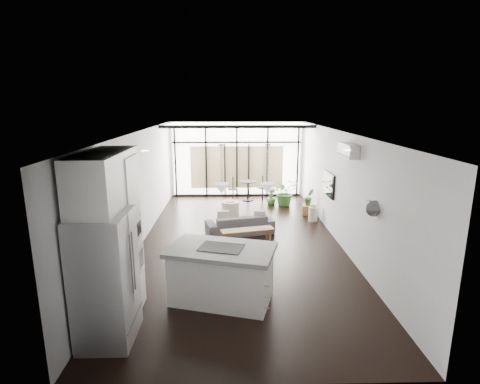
{
  "coord_description": "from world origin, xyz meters",
  "views": [
    {
      "loc": [
        -0.24,
        -9.02,
        3.48
      ],
      "look_at": [
        0.0,
        0.3,
        1.25
      ],
      "focal_mm": 28.0,
      "sensor_mm": 36.0,
      "label": 1
    }
  ],
  "objects_px": {
    "fridge": "(106,278)",
    "tv": "(328,184)",
    "island": "(222,274)",
    "milk_can": "(313,212)",
    "sofa": "(240,221)",
    "console_bench": "(247,237)",
    "pouf": "(230,208)"
  },
  "relations": [
    {
      "from": "fridge",
      "to": "tv",
      "type": "relative_size",
      "value": 1.79
    },
    {
      "from": "island",
      "to": "fridge",
      "type": "bearing_deg",
      "value": -131.2
    },
    {
      "from": "milk_can",
      "to": "sofa",
      "type": "bearing_deg",
      "value": -155.28
    },
    {
      "from": "console_bench",
      "to": "milk_can",
      "type": "xyz_separation_m",
      "value": [
        2.07,
        1.93,
        0.06
      ]
    },
    {
      "from": "fridge",
      "to": "pouf",
      "type": "height_order",
      "value": "fridge"
    },
    {
      "from": "console_bench",
      "to": "tv",
      "type": "xyz_separation_m",
      "value": [
        2.29,
        1.23,
        1.09
      ]
    },
    {
      "from": "sofa",
      "to": "pouf",
      "type": "xyz_separation_m",
      "value": [
        -0.25,
        1.7,
        -0.13
      ]
    },
    {
      "from": "milk_can",
      "to": "tv",
      "type": "bearing_deg",
      "value": -72.66
    },
    {
      "from": "fridge",
      "to": "milk_can",
      "type": "distance_m",
      "value": 7.15
    },
    {
      "from": "fridge",
      "to": "tv",
      "type": "distance_m",
      "value": 6.72
    },
    {
      "from": "pouf",
      "to": "island",
      "type": "bearing_deg",
      "value": -91.77
    },
    {
      "from": "island",
      "to": "console_bench",
      "type": "distance_m",
      "value": 2.72
    },
    {
      "from": "island",
      "to": "console_bench",
      "type": "xyz_separation_m",
      "value": [
        0.58,
        2.64,
        -0.29
      ]
    },
    {
      "from": "fridge",
      "to": "sofa",
      "type": "relative_size",
      "value": 1.08
    },
    {
      "from": "sofa",
      "to": "milk_can",
      "type": "xyz_separation_m",
      "value": [
        2.24,
        1.03,
        -0.09
      ]
    },
    {
      "from": "sofa",
      "to": "tv",
      "type": "distance_m",
      "value": 2.65
    },
    {
      "from": "milk_can",
      "to": "tv",
      "type": "distance_m",
      "value": 1.27
    },
    {
      "from": "fridge",
      "to": "tv",
      "type": "xyz_separation_m",
      "value": [
        4.54,
        4.95,
        0.32
      ]
    },
    {
      "from": "island",
      "to": "tv",
      "type": "distance_m",
      "value": 4.88
    },
    {
      "from": "console_bench",
      "to": "milk_can",
      "type": "bearing_deg",
      "value": 29.27
    },
    {
      "from": "sofa",
      "to": "milk_can",
      "type": "bearing_deg",
      "value": -169.68
    },
    {
      "from": "island",
      "to": "fridge",
      "type": "relative_size",
      "value": 0.93
    },
    {
      "from": "fridge",
      "to": "console_bench",
      "type": "height_order",
      "value": "fridge"
    },
    {
      "from": "pouf",
      "to": "tv",
      "type": "bearing_deg",
      "value": -26.91
    },
    {
      "from": "fridge",
      "to": "console_bench",
      "type": "relative_size",
      "value": 1.49
    },
    {
      "from": "sofa",
      "to": "tv",
      "type": "height_order",
      "value": "tv"
    },
    {
      "from": "island",
      "to": "pouf",
      "type": "distance_m",
      "value": 5.26
    },
    {
      "from": "sofa",
      "to": "pouf",
      "type": "bearing_deg",
      "value": -96.03
    },
    {
      "from": "tv",
      "to": "sofa",
      "type": "bearing_deg",
      "value": -172.42
    },
    {
      "from": "sofa",
      "to": "milk_can",
      "type": "distance_m",
      "value": 2.47
    },
    {
      "from": "console_bench",
      "to": "pouf",
      "type": "height_order",
      "value": "pouf"
    },
    {
      "from": "tv",
      "to": "milk_can",
      "type": "bearing_deg",
      "value": 107.34
    }
  ]
}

